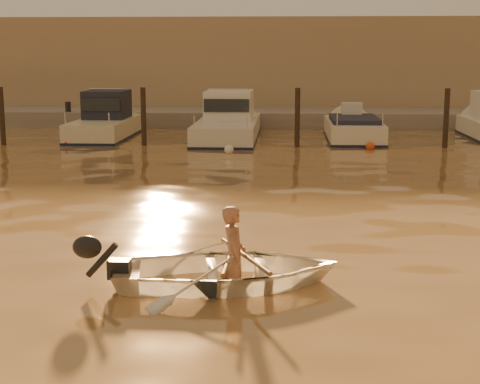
# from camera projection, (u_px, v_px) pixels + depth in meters

# --- Properties ---
(ground_plane) EXTENTS (160.00, 160.00, 0.00)m
(ground_plane) POSITION_uv_depth(u_px,v_px,m) (321.00, 257.00, 11.66)
(ground_plane) COLOR olive
(ground_plane) RESTS_ON ground
(dinghy) EXTENTS (3.50, 2.75, 0.66)m
(dinghy) POSITION_uv_depth(u_px,v_px,m) (227.00, 270.00, 10.27)
(dinghy) COLOR white
(dinghy) RESTS_ON ground_plane
(person) EXTENTS (0.42, 0.57, 1.42)m
(person) POSITION_uv_depth(u_px,v_px,m) (234.00, 256.00, 10.24)
(person) COLOR #A26B51
(person) RESTS_ON dinghy
(outboard_motor) EXTENTS (0.95, 0.54, 0.70)m
(outboard_motor) POSITION_uv_depth(u_px,v_px,m) (118.00, 269.00, 10.10)
(outboard_motor) COLOR black
(outboard_motor) RESTS_ON dinghy
(oar_port) EXTENTS (0.83, 1.98, 0.13)m
(oar_port) POSITION_uv_depth(u_px,v_px,m) (244.00, 255.00, 10.25)
(oar_port) COLOR brown
(oar_port) RESTS_ON dinghy
(oar_starboard) EXTENTS (0.08, 2.10, 0.13)m
(oar_starboard) POSITION_uv_depth(u_px,v_px,m) (230.00, 256.00, 10.23)
(oar_starboard) COLOR brown
(oar_starboard) RESTS_ON dinghy
(moored_boat_1) EXTENTS (1.91, 5.81, 1.75)m
(moored_boat_1) POSITION_uv_depth(u_px,v_px,m) (104.00, 121.00, 27.68)
(moored_boat_1) COLOR beige
(moored_boat_1) RESTS_ON ground_plane
(moored_boat_2) EXTENTS (2.18, 7.33, 1.75)m
(moored_boat_2) POSITION_uv_depth(u_px,v_px,m) (228.00, 122.00, 27.39)
(moored_boat_2) COLOR silver
(moored_boat_2) RESTS_ON ground_plane
(moored_boat_3) EXTENTS (1.91, 5.57, 0.95)m
(moored_boat_3) POSITION_uv_depth(u_px,v_px,m) (353.00, 133.00, 27.18)
(moored_boat_3) COLOR beige
(moored_boat_3) RESTS_ON ground_plane
(piling_0) EXTENTS (0.18, 0.18, 2.20)m
(piling_0) POSITION_uv_depth(u_px,v_px,m) (2.00, 119.00, 25.66)
(piling_0) COLOR #2D2319
(piling_0) RESTS_ON ground_plane
(piling_1) EXTENTS (0.18, 0.18, 2.20)m
(piling_1) POSITION_uv_depth(u_px,v_px,m) (144.00, 119.00, 25.35)
(piling_1) COLOR #2D2319
(piling_1) RESTS_ON ground_plane
(piling_2) EXTENTS (0.18, 0.18, 2.20)m
(piling_2) POSITION_uv_depth(u_px,v_px,m) (297.00, 120.00, 25.03)
(piling_2) COLOR #2D2319
(piling_2) RESTS_ON ground_plane
(piling_3) EXTENTS (0.18, 0.18, 2.20)m
(piling_3) POSITION_uv_depth(u_px,v_px,m) (446.00, 121.00, 24.72)
(piling_3) COLOR #2D2319
(piling_3) RESTS_ON ground_plane
(fender_b) EXTENTS (0.30, 0.30, 0.30)m
(fender_b) POSITION_uv_depth(u_px,v_px,m) (67.00, 142.00, 25.51)
(fender_b) COLOR red
(fender_b) RESTS_ON ground_plane
(fender_c) EXTENTS (0.30, 0.30, 0.30)m
(fender_c) POSITION_uv_depth(u_px,v_px,m) (229.00, 150.00, 23.65)
(fender_c) COLOR white
(fender_c) RESTS_ON ground_plane
(fender_d) EXTENTS (0.30, 0.30, 0.30)m
(fender_d) POSITION_uv_depth(u_px,v_px,m) (370.00, 146.00, 24.50)
(fender_d) COLOR #D04518
(fender_d) RESTS_ON ground_plane
(quay) EXTENTS (52.00, 4.00, 1.00)m
(quay) POSITION_uv_depth(u_px,v_px,m) (299.00, 121.00, 32.70)
(quay) COLOR gray
(quay) RESTS_ON ground_plane
(waterfront_building) EXTENTS (46.00, 7.00, 4.80)m
(waterfront_building) POSITION_uv_depth(u_px,v_px,m) (298.00, 67.00, 37.67)
(waterfront_building) COLOR #9E8466
(waterfront_building) RESTS_ON quay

